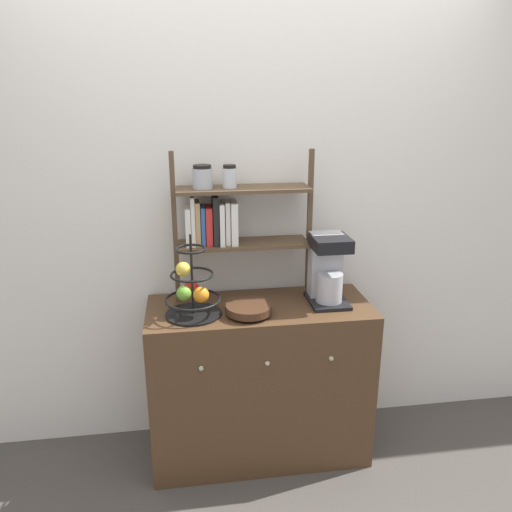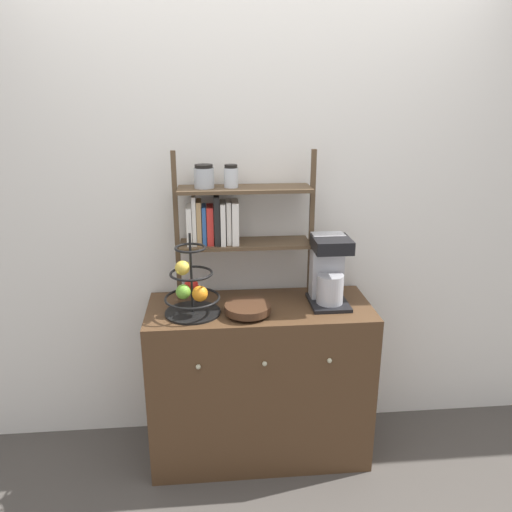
# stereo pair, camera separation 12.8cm
# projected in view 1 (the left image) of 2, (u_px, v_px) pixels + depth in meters

# --- Properties ---
(ground_plane) EXTENTS (12.00, 12.00, 0.00)m
(ground_plane) POSITION_uv_depth(u_px,v_px,m) (266.00, 478.00, 2.57)
(ground_plane) COLOR #47423D
(wall_back) EXTENTS (7.00, 0.05, 2.60)m
(wall_back) POSITION_uv_depth(u_px,v_px,m) (252.00, 210.00, 2.66)
(wall_back) COLOR silver
(wall_back) RESTS_ON ground_plane
(sideboard) EXTENTS (1.14, 0.49, 0.86)m
(sideboard) POSITION_uv_depth(u_px,v_px,m) (259.00, 381.00, 2.66)
(sideboard) COLOR #4C331E
(sideboard) RESTS_ON ground_plane
(coffee_maker) EXTENTS (0.19, 0.24, 0.36)m
(coffee_maker) POSITION_uv_depth(u_px,v_px,m) (327.00, 268.00, 2.54)
(coffee_maker) COLOR black
(coffee_maker) RESTS_ON sideboard
(fruit_stand) EXTENTS (0.27, 0.27, 0.41)m
(fruit_stand) POSITION_uv_depth(u_px,v_px,m) (191.00, 290.00, 2.39)
(fruit_stand) COLOR black
(fruit_stand) RESTS_ON sideboard
(wooden_bowl) EXTENTS (0.23, 0.23, 0.05)m
(wooden_bowl) POSITION_uv_depth(u_px,v_px,m) (249.00, 309.00, 2.42)
(wooden_bowl) COLOR #422819
(wooden_bowl) RESTS_ON sideboard
(shelf_hutch) EXTENTS (0.71, 0.20, 0.77)m
(shelf_hutch) POSITION_uv_depth(u_px,v_px,m) (224.00, 216.00, 2.51)
(shelf_hutch) COLOR brown
(shelf_hutch) RESTS_ON sideboard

